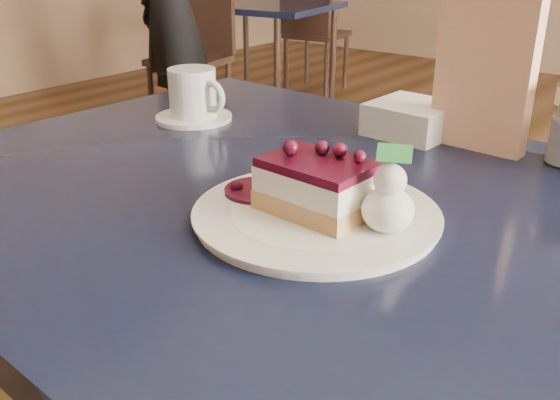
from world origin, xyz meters
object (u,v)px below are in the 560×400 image
Objects in this scene: main_table at (340,265)px; patron at (169,4)px; cheesecake_slice at (317,186)px; coffee_set at (194,97)px; dessert_plate at (316,215)px; bg_table_far_left at (261,98)px.

main_table is 0.87× the size of patron.
coffee_set is at bearing 156.32° from cheesecake_slice.
dessert_plate is at bearing -17.46° from patron.
main_table is 2.87m from patron.
patron reaches higher than coffee_set.
dessert_plate is at bearing -26.26° from coffee_set.
main_table reaches higher than bg_table_far_left.
coffee_set reaches higher than main_table.
cheesecake_slice is 0.89× the size of coffee_set.
patron reaches higher than bg_table_far_left.
coffee_set is 0.10× the size of patron.
patron is (0.09, -0.86, 0.70)m from bg_table_far_left.
cheesecake_slice is at bearing 0.00° from dessert_plate.
cheesecake_slice is (-0.00, -0.05, 0.13)m from main_table.
dessert_plate is 2.91m from patron.
patron is at bearing -92.81° from bg_table_far_left.
bg_table_far_left is (-2.37, 2.61, -0.66)m from main_table.
main_table is at bearing 90.00° from cheesecake_slice.
bg_table_far_left is at bearing 134.28° from cheesecake_slice.
patron is (-2.28, 1.80, -0.05)m from dessert_plate.
dessert_plate reaches higher than main_table.
main_table is 3.59m from bg_table_far_left.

